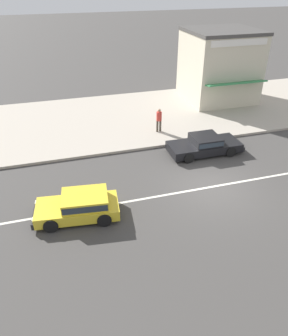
% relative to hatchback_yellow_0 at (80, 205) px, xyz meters
% --- Properties ---
extents(ground_plane, '(160.00, 160.00, 0.00)m').
position_rel_hatchback_yellow_0_xyz_m(ground_plane, '(6.47, 0.43, -0.59)').
color(ground_plane, '#423F3D').
extents(lane_centre_stripe, '(50.40, 0.14, 0.01)m').
position_rel_hatchback_yellow_0_xyz_m(lane_centre_stripe, '(6.47, 0.43, -0.58)').
color(lane_centre_stripe, silver).
rests_on(lane_centre_stripe, ground).
extents(kerb_strip, '(68.00, 10.00, 0.15)m').
position_rel_hatchback_yellow_0_xyz_m(kerb_strip, '(6.47, 10.12, -0.51)').
color(kerb_strip, '#ADA393').
rests_on(kerb_strip, ground).
extents(hatchback_yellow_0, '(3.76, 2.09, 1.10)m').
position_rel_hatchback_yellow_0_xyz_m(hatchback_yellow_0, '(0.00, 0.00, 0.00)').
color(hatchback_yellow_0, yellow).
rests_on(hatchback_yellow_0, ground).
extents(sedan_black_4, '(4.28, 1.89, 1.06)m').
position_rel_hatchback_yellow_0_xyz_m(sedan_black_4, '(7.63, 3.79, -0.05)').
color(sedan_black_4, black).
rests_on(sedan_black_4, ground).
extents(pedestrian_by_shop, '(0.34, 0.34, 1.55)m').
position_rel_hatchback_yellow_0_xyz_m(pedestrian_by_shop, '(5.92, 7.03, 0.46)').
color(pedestrian_by_shop, '#4C4238').
rests_on(pedestrian_by_shop, kerb_strip).
extents(shopfront_corner_warung, '(5.22, 5.65, 5.30)m').
position_rel_hatchback_yellow_0_xyz_m(shopfront_corner_warung, '(12.47, 11.83, 2.22)').
color(shopfront_corner_warung, beige).
rests_on(shopfront_corner_warung, kerb_strip).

